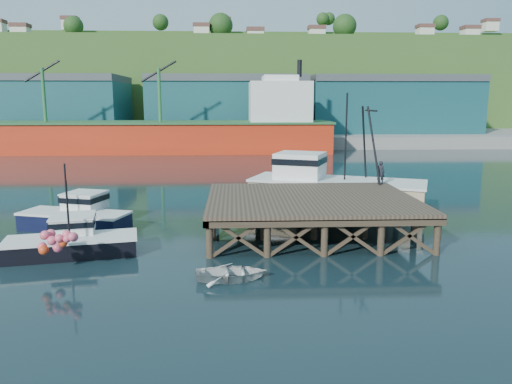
{
  "coord_description": "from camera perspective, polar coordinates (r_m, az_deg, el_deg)",
  "views": [
    {
      "loc": [
        1.02,
        -28.47,
        7.63
      ],
      "look_at": [
        2.39,
        2.0,
        2.07
      ],
      "focal_mm": 35.0,
      "sensor_mm": 36.0,
      "label": 1
    }
  ],
  "objects": [
    {
      "name": "hillside",
      "position": [
        128.52,
        -3.1,
        11.81
      ],
      "size": [
        220.0,
        50.0,
        22.0
      ],
      "primitive_type": "cube",
      "color": "#2D511E",
      "rests_on": "ground"
    },
    {
      "name": "warehouse_mid",
      "position": [
        93.48,
        -3.25,
        9.62
      ],
      "size": [
        28.0,
        16.0,
        9.0
      ],
      "primitive_type": "cube",
      "color": "#194F55",
      "rests_on": "far_quay"
    },
    {
      "name": "dockworker",
      "position": [
        34.65,
        14.03,
        2.18
      ],
      "size": [
        0.66,
        0.54,
        1.56
      ],
      "primitive_type": "imported",
      "rotation": [
        0.0,
        0.0,
        2.81
      ],
      "color": "black",
      "rests_on": "wharf"
    },
    {
      "name": "cargo_ship",
      "position": [
        77.18,
        -9.7,
        6.97
      ],
      "size": [
        55.5,
        10.0,
        13.75
      ],
      "color": "red",
      "rests_on": "ground"
    },
    {
      "name": "boat_navy",
      "position": [
        32.19,
        -19.74,
        -2.5
      ],
      "size": [
        6.95,
        4.54,
        4.09
      ],
      "rotation": [
        0.0,
        0.0,
        -0.29
      ],
      "color": "black",
      "rests_on": "ground"
    },
    {
      "name": "warehouse_left",
      "position": [
        100.18,
        -23.95,
        8.8
      ],
      "size": [
        32.0,
        16.0,
        9.0
      ],
      "primitive_type": "cube",
      "color": "#194F55",
      "rests_on": "far_quay"
    },
    {
      "name": "ground",
      "position": [
        29.49,
        -4.48,
        -4.7
      ],
      "size": [
        300.0,
        300.0,
        0.0
      ],
      "primitive_type": "plane",
      "color": "black",
      "rests_on": "ground"
    },
    {
      "name": "boat_black",
      "position": [
        26.97,
        -20.28,
        -5.16
      ],
      "size": [
        6.72,
        5.58,
        3.94
      ],
      "rotation": [
        0.0,
        0.0,
        0.2
      ],
      "color": "black",
      "rests_on": "ground"
    },
    {
      "name": "warehouse_right",
      "position": [
        97.87,
        14.85,
        9.33
      ],
      "size": [
        30.0,
        16.0,
        9.0
      ],
      "primitive_type": "cube",
      "color": "#194F55",
      "rests_on": "far_quay"
    },
    {
      "name": "dinghy",
      "position": [
        21.88,
        -2.82,
        -9.21
      ],
      "size": [
        3.16,
        2.31,
        0.64
      ],
      "primitive_type": "imported",
      "rotation": [
        0.0,
        0.0,
        1.61
      ],
      "color": "silver",
      "rests_on": "ground"
    },
    {
      "name": "trawler",
      "position": [
        36.17,
        8.79,
        0.75
      ],
      "size": [
        13.01,
        8.69,
        8.21
      ],
      "rotation": [
        0.0,
        0.0,
        -0.39
      ],
      "color": "#CDB385",
      "rests_on": "ground"
    },
    {
      "name": "far_quay",
      "position": [
        98.7,
        -3.18,
        6.46
      ],
      "size": [
        160.0,
        40.0,
        2.0
      ],
      "primitive_type": "cube",
      "color": "gray",
      "rests_on": "ground"
    },
    {
      "name": "wharf",
      "position": [
        29.19,
        6.3,
        -0.97
      ],
      "size": [
        12.0,
        10.0,
        2.62
      ],
      "color": "brown",
      "rests_on": "ground"
    }
  ]
}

